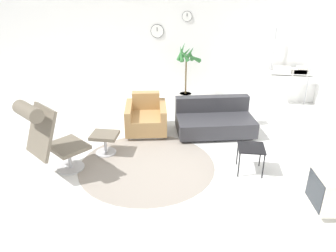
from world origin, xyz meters
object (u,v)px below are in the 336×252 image
Objects in this scene: side_table at (251,150)px; crt_television at (332,192)px; armchair_red at (146,119)px; shelf_unit at (294,71)px; ottoman at (105,139)px; couch_low at (214,121)px; potted_plant at (186,77)px; lounge_chair at (47,132)px.

crt_television is at bearing -41.67° from side_table.
armchair_red is at bearing 46.62° from crt_television.
crt_television is 4.02m from shelf_unit.
couch_low is at bearing 30.64° from ottoman.
armchair_red reaches higher than couch_low.
shelf_unit reaches higher than potted_plant.
ottoman is (0.59, 0.80, -0.48)m from lounge_chair.
armchair_red is at bearing 94.04° from lounge_chair.
crt_television is 0.39× the size of potted_plant.
crt_television is at bearing 111.81° from couch_low.
shelf_unit reaches higher than couch_low.
shelf_unit is at bearing -148.18° from couch_low.
armchair_red is (1.13, 1.78, -0.49)m from lounge_chair.
shelf_unit reaches higher than crt_television.
ottoman is 3.59m from crt_television.
couch_low reaches higher than crt_television.
crt_television is (3.41, -1.13, 0.02)m from ottoman.
side_table is (1.91, -1.26, 0.12)m from armchair_red.
shelf_unit is at bearing 4.87° from potted_plant.
ottoman is 4.68m from shelf_unit.
couch_low reaches higher than ottoman.
lounge_chair is at bearing -139.41° from shelf_unit.
side_table is at bearing -6.47° from ottoman.
couch_low is at bearing 27.12° from crt_television.
side_table is (2.45, -0.28, 0.11)m from ottoman.
shelf_unit reaches higher than lounge_chair.
side_table is at bearing -66.62° from potted_plant.
armchair_red is 0.55× the size of shelf_unit.
couch_low is at bearing -135.86° from shelf_unit.
couch_low is 1.11× the size of potted_plant.
shelf_unit is at bearing -10.81° from crt_television.
crt_television is at bearing 133.26° from armchair_red.
ottoman is 2.47m from side_table.
lounge_chair reaches higher than crt_television.
lounge_chair is at bearing 78.32° from crt_television.
lounge_chair is 0.76× the size of couch_low.
potted_plant is at bearing 113.38° from side_table.
lounge_chair reaches higher than side_table.
lounge_chair is at bearing 47.22° from armchair_red.
couch_low is 0.92× the size of shelf_unit.
crt_television is (1.52, -2.25, 0.06)m from couch_low.
potted_plant is at bearing 99.07° from lounge_chair.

